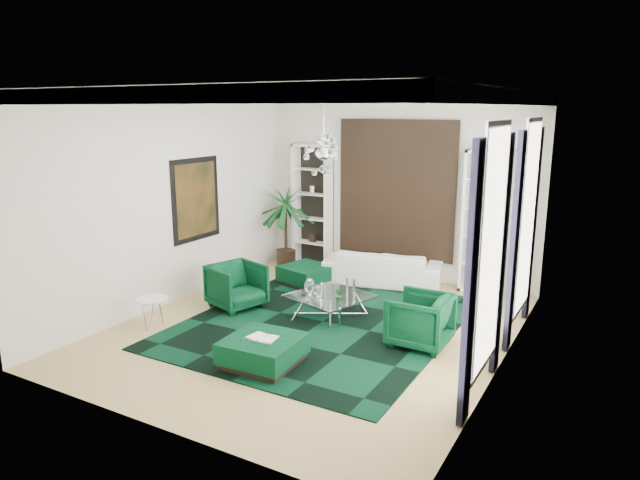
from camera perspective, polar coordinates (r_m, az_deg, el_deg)
The scene contains 30 objects.
floor at distance 9.59m, azimuth -0.57°, elevation -8.86°, with size 6.00×7.00×0.02m, color tan.
ceiling at distance 8.90m, azimuth -0.62°, elevation 14.59°, with size 6.00×7.00×0.02m, color white.
wall_back at distance 12.18m, azimuth 7.71°, elevation 5.06°, with size 6.00×0.02×3.80m, color silver.
wall_front at distance 6.34m, azimuth -16.67°, elevation -2.79°, with size 6.00×0.02×3.80m, color silver.
wall_left at distance 10.86m, azimuth -14.52°, elevation 3.78°, with size 0.02×7.00×3.80m, color silver.
wall_right at distance 8.02m, azimuth 18.38°, elevation 0.35°, with size 0.02×7.00×3.80m, color silver.
crown_molding at distance 8.90m, azimuth -0.62°, elevation 13.88°, with size 6.00×7.00×0.18m, color white, non-canonical shape.
ceiling_medallion at distance 9.16m, azimuth 0.34°, elevation 14.30°, with size 0.90×0.90×0.05m, color white.
tapestry at distance 12.14m, azimuth 7.63°, elevation 5.03°, with size 2.50×0.06×2.80m, color black.
shelving_left at distance 12.93m, azimuth -0.75°, elevation 3.39°, with size 0.90×0.38×2.80m, color white, non-canonical shape.
shelving_right at distance 11.51m, azimuth 16.31°, elevation 1.65°, with size 0.90×0.38×2.80m, color white, non-canonical shape.
painting at distance 11.27m, azimuth -12.26°, elevation 3.98°, with size 0.04×1.30×1.60m, color black.
window_near at distance 7.16m, azimuth 16.80°, elevation -1.01°, with size 0.03×1.10×2.90m, color white.
curtain_near_a at distance 6.50m, azimuth 14.81°, elevation -4.59°, with size 0.07×0.30×3.25m, color black.
curtain_near_b at distance 7.97m, azimuth 17.70°, elevation -1.53°, with size 0.07×0.30×3.25m, color black.
window_far at distance 9.47m, azimuth 20.06°, elevation 2.09°, with size 0.03×1.10×2.90m, color white.
curtain_far_a at distance 8.77m, azimuth 18.85°, elevation -0.31°, with size 0.07×0.30×3.25m, color black.
curtain_far_b at distance 10.28m, azimuth 20.50°, elevation 1.45°, with size 0.07×0.30×3.25m, color black.
rug at distance 9.83m, azimuth 0.31°, elevation -8.19°, with size 4.20×5.00×0.02m, color black.
sofa at distance 11.90m, azimuth 6.30°, elevation -2.73°, with size 2.39×0.94×0.70m, color white.
armchair_left at distance 10.54m, azimuth -8.32°, elevation -4.56°, with size 0.87×0.89×0.81m, color black.
armchair_right at distance 8.94m, azimuth 9.95°, elevation -7.89°, with size 0.87×0.89×0.81m, color black.
coffee_table at distance 9.97m, azimuth 1.02°, elevation -6.68°, with size 1.20×1.20×0.41m, color white, non-canonical shape.
ottoman_side at distance 11.80m, azimuth -1.40°, elevation -3.55°, with size 0.90×0.90×0.40m, color black.
ottoman_front at distance 8.29m, azimuth -5.72°, elevation -11.02°, with size 1.00×1.00×0.40m, color black.
book at distance 8.20m, azimuth -5.76°, elevation -9.65°, with size 0.42×0.28×0.03m, color white.
side_table at distance 9.92m, azimuth -16.40°, elevation -7.07°, with size 0.52×0.52×0.50m, color white.
palm at distance 12.92m, azimuth -3.47°, elevation 2.46°, with size 1.50×1.50×2.40m, color #144D21, non-canonical shape.
chandelier at distance 9.19m, azimuth 0.34°, elevation 8.55°, with size 0.80×0.80×0.72m, color white, non-canonical shape.
table_plant at distance 9.52m, azimuth 1.90°, elevation -5.57°, with size 0.13×0.11×0.24m, color #144D21.
Camera 1 is at (4.45, -7.71, 3.57)m, focal length 32.00 mm.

